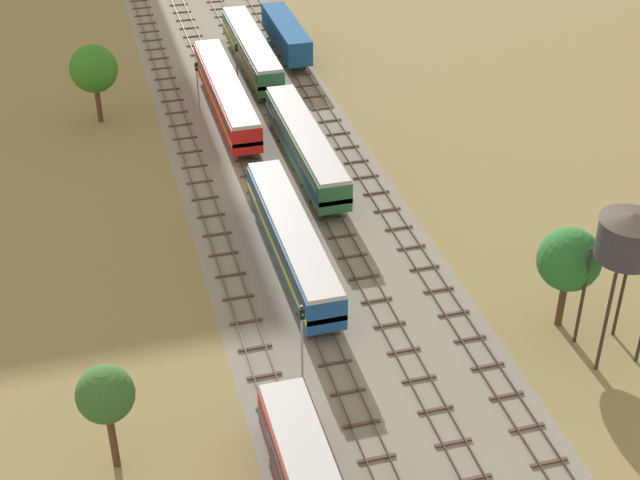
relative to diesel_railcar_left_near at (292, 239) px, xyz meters
The scene contains 18 objects.
ground_plane 13.04m from the diesel_railcar_left_near, 78.93° to the left, with size 480.00×480.00×0.00m, color olive.
ballast_bed 13.03m from the diesel_railcar_left_near, 78.93° to the left, with size 18.72×176.00×0.01m, color gray.
track_far_left 14.61m from the diesel_railcar_left_near, 109.92° to the left, with size 2.40×126.00×0.29m.
track_left 13.76m from the diesel_railcar_left_near, 90.00° to the left, with size 2.40×126.00×0.29m.
track_centre_left 14.61m from the diesel_railcar_left_near, 70.08° to the left, with size 2.40×126.00×0.29m.
track_centre 16.90m from the diesel_railcar_left_near, 54.07° to the left, with size 2.40×126.00×0.29m.
diesel_railcar_left_near is the anchor object (origin of this frame).
diesel_railcar_centre_left_mid 15.68m from the diesel_railcar_left_near, 71.77° to the left, with size 2.96×20.50×3.80m.
passenger_coach_left_midfar 27.98m from the diesel_railcar_left_near, 90.00° to the left, with size 2.96×22.00×3.80m.
diesel_railcar_centre_left_far 39.14m from the diesel_railcar_left_near, 82.80° to the left, with size 2.96×20.50×3.80m.
freight_boxcar_centre_farther 43.91m from the diesel_railcar_left_near, 77.08° to the left, with size 2.87×14.00×3.60m.
water_tower 24.93m from the diesel_railcar_left_near, 40.43° to the right, with size 4.21×4.21×11.09m.
signal_post_nearest 12.97m from the diesel_railcar_left_near, 100.94° to the right, with size 0.28×0.47×5.91m.
signal_post_near 34.75m from the diesel_railcar_left_near, 85.95° to the left, with size 0.28×0.47×5.13m.
signal_post_mid 30.53m from the diesel_railcar_left_near, 94.61° to the left, with size 0.28×0.47×5.21m.
lineside_tree_0 20.68m from the diesel_railcar_left_near, 35.90° to the right, with size 4.46×4.46×7.83m.
lineside_tree_1 32.78m from the diesel_railcar_left_near, 112.58° to the left, with size 4.71×4.71×8.04m.
lineside_tree_2 23.11m from the diesel_railcar_left_near, 130.94° to the right, with size 3.37×3.37×7.30m.
Camera 1 is at (-16.14, -14.73, 41.49)m, focal length 52.38 mm.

